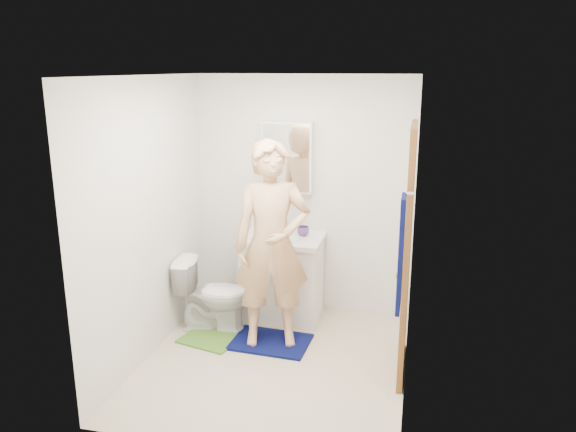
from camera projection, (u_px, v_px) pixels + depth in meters
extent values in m
cube|color=beige|center=(274.00, 363.00, 4.83)|extent=(2.20, 2.40, 0.02)
cube|color=white|center=(272.00, 74.00, 4.21)|extent=(2.20, 2.40, 0.02)
cube|color=silver|center=(304.00, 196.00, 5.66)|extent=(2.20, 0.02, 2.40)
cube|color=silver|center=(223.00, 283.00, 3.38)|extent=(2.20, 0.02, 2.40)
cube|color=silver|center=(147.00, 220.00, 4.77)|extent=(0.02, 2.40, 2.40)
cube|color=silver|center=(414.00, 238.00, 4.28)|extent=(0.02, 2.40, 2.40)
cube|color=white|center=(283.00, 279.00, 5.62)|extent=(0.75, 0.55, 0.80)
cube|color=white|center=(282.00, 239.00, 5.51)|extent=(0.79, 0.59, 0.05)
cylinder|color=white|center=(282.00, 237.00, 5.51)|extent=(0.40, 0.40, 0.03)
cylinder|color=silver|center=(287.00, 226.00, 5.66)|extent=(0.03, 0.03, 0.12)
cube|color=white|center=(288.00, 157.00, 5.53)|extent=(0.50, 0.12, 0.70)
cube|color=white|center=(286.00, 158.00, 5.47)|extent=(0.46, 0.01, 0.66)
cube|color=brown|center=(407.00, 253.00, 4.47)|extent=(0.05, 0.80, 2.05)
sphere|color=gold|center=(400.00, 275.00, 4.20)|extent=(0.07, 0.07, 0.07)
cube|color=#080E4B|center=(401.00, 254.00, 3.75)|extent=(0.03, 0.24, 0.80)
cylinder|color=silver|center=(410.00, 193.00, 3.63)|extent=(0.06, 0.02, 0.02)
imported|color=white|center=(213.00, 294.00, 5.37)|extent=(0.72, 0.46, 0.71)
cube|color=#080E4B|center=(271.00, 342.00, 5.16)|extent=(0.73, 0.54, 0.02)
cube|color=#54892D|center=(211.00, 338.00, 5.24)|extent=(0.60, 0.54, 0.02)
imported|color=#BF6959|center=(265.00, 227.00, 5.46)|extent=(0.11, 0.11, 0.20)
imported|color=#5C3A80|center=(303.00, 231.00, 5.52)|extent=(0.15, 0.15, 0.09)
imported|color=tan|center=(272.00, 245.00, 4.93)|extent=(0.77, 0.61, 1.85)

